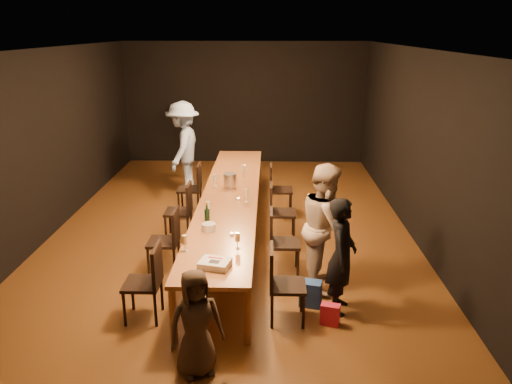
{
  "coord_description": "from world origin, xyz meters",
  "views": [
    {
      "loc": [
        0.62,
        -7.56,
        3.29
      ],
      "look_at": [
        0.43,
        -0.6,
        1.0
      ],
      "focal_mm": 35.0,
      "sensor_mm": 36.0,
      "label": 1
    }
  ],
  "objects_px": {
    "chair_right_0": "(288,285)",
    "chair_left_1": "(163,241)",
    "table": "(230,198)",
    "plate_stack": "(209,227)",
    "chair_right_2": "(283,212)",
    "champagne_bottle": "(207,213)",
    "chair_right_3": "(281,189)",
    "birthday_cake": "(215,264)",
    "chair_left_2": "(178,211)",
    "chair_left_0": "(142,283)",
    "woman_tan": "(326,226)",
    "man_blue": "(183,147)",
    "woman_birthday": "(341,256)",
    "chair_left_3": "(189,189)",
    "chair_right_1": "(285,242)",
    "child": "(196,323)",
    "ice_bucket": "(230,180)"
  },
  "relations": [
    {
      "from": "chair_left_0",
      "to": "birthday_cake",
      "type": "xyz_separation_m",
      "value": [
        0.87,
        -0.13,
        0.32
      ]
    },
    {
      "from": "chair_left_0",
      "to": "woman_tan",
      "type": "distance_m",
      "value": 2.41
    },
    {
      "from": "chair_left_3",
      "to": "plate_stack",
      "type": "height_order",
      "value": "chair_left_3"
    },
    {
      "from": "chair_right_1",
      "to": "child",
      "type": "relative_size",
      "value": 0.83
    },
    {
      "from": "chair_right_0",
      "to": "plate_stack",
      "type": "height_order",
      "value": "chair_right_0"
    },
    {
      "from": "chair_right_0",
      "to": "champagne_bottle",
      "type": "height_order",
      "value": "champagne_bottle"
    },
    {
      "from": "chair_left_1",
      "to": "woman_birthday",
      "type": "xyz_separation_m",
      "value": [
        2.34,
        -0.95,
        0.26
      ]
    },
    {
      "from": "table",
      "to": "chair_left_1",
      "type": "height_order",
      "value": "chair_left_1"
    },
    {
      "from": "child",
      "to": "birthday_cake",
      "type": "height_order",
      "value": "child"
    },
    {
      "from": "chair_right_2",
      "to": "chair_right_3",
      "type": "height_order",
      "value": "same"
    },
    {
      "from": "chair_right_3",
      "to": "champagne_bottle",
      "type": "distance_m",
      "value": 2.68
    },
    {
      "from": "chair_right_0",
      "to": "woman_birthday",
      "type": "height_order",
      "value": "woman_birthday"
    },
    {
      "from": "chair_left_0",
      "to": "plate_stack",
      "type": "bearing_deg",
      "value": -37.13
    },
    {
      "from": "chair_right_3",
      "to": "birthday_cake",
      "type": "distance_m",
      "value": 3.83
    },
    {
      "from": "chair_right_2",
      "to": "chair_left_3",
      "type": "bearing_deg",
      "value": -125.22
    },
    {
      "from": "child",
      "to": "birthday_cake",
      "type": "distance_m",
      "value": 0.87
    },
    {
      "from": "chair_right_3",
      "to": "child",
      "type": "distance_m",
      "value": 4.66
    },
    {
      "from": "chair_right_3",
      "to": "chair_left_2",
      "type": "relative_size",
      "value": 1.0
    },
    {
      "from": "woman_birthday",
      "to": "man_blue",
      "type": "bearing_deg",
      "value": 42.55
    },
    {
      "from": "champagne_bottle",
      "to": "man_blue",
      "type": "bearing_deg",
      "value": 104.2
    },
    {
      "from": "chair_left_2",
      "to": "woman_tan",
      "type": "distance_m",
      "value": 2.72
    },
    {
      "from": "table",
      "to": "plate_stack",
      "type": "height_order",
      "value": "plate_stack"
    },
    {
      "from": "chair_right_0",
      "to": "chair_left_1",
      "type": "height_order",
      "value": "same"
    },
    {
      "from": "table",
      "to": "chair_right_2",
      "type": "xyz_separation_m",
      "value": [
        0.85,
        0.0,
        -0.24
      ]
    },
    {
      "from": "chair_right_1",
      "to": "chair_left_1",
      "type": "distance_m",
      "value": 1.7
    },
    {
      "from": "chair_right_3",
      "to": "plate_stack",
      "type": "bearing_deg",
      "value": -20.63
    },
    {
      "from": "ice_bucket",
      "to": "chair_right_1",
      "type": "bearing_deg",
      "value": -61.45
    },
    {
      "from": "chair_left_1",
      "to": "champagne_bottle",
      "type": "distance_m",
      "value": 0.77
    },
    {
      "from": "chair_right_2",
      "to": "woman_tan",
      "type": "relative_size",
      "value": 0.55
    },
    {
      "from": "plate_stack",
      "to": "woman_birthday",
      "type": "bearing_deg",
      "value": -21.64
    },
    {
      "from": "chair_left_3",
      "to": "chair_right_0",
      "type": "bearing_deg",
      "value": -154.72
    },
    {
      "from": "woman_birthday",
      "to": "birthday_cake",
      "type": "bearing_deg",
      "value": 117.24
    },
    {
      "from": "man_blue",
      "to": "chair_right_3",
      "type": "bearing_deg",
      "value": 64.5
    },
    {
      "from": "chair_right_1",
      "to": "man_blue",
      "type": "distance_m",
      "value": 4.2
    },
    {
      "from": "chair_right_2",
      "to": "chair_left_1",
      "type": "distance_m",
      "value": 2.08
    },
    {
      "from": "plate_stack",
      "to": "chair_right_0",
      "type": "bearing_deg",
      "value": -41.74
    },
    {
      "from": "chair_right_3",
      "to": "birthday_cake",
      "type": "bearing_deg",
      "value": -12.47
    },
    {
      "from": "child",
      "to": "table",
      "type": "bearing_deg",
      "value": 64.88
    },
    {
      "from": "birthday_cake",
      "to": "champagne_bottle",
      "type": "distance_m",
      "value": 1.34
    },
    {
      "from": "chair_left_0",
      "to": "champagne_bottle",
      "type": "xyz_separation_m",
      "value": [
        0.63,
        1.18,
        0.44
      ]
    },
    {
      "from": "chair_left_2",
      "to": "man_blue",
      "type": "height_order",
      "value": "man_blue"
    },
    {
      "from": "chair_right_3",
      "to": "chair_left_2",
      "type": "xyz_separation_m",
      "value": [
        -1.7,
        -1.2,
        0.0
      ]
    },
    {
      "from": "chair_left_0",
      "to": "chair_left_1",
      "type": "distance_m",
      "value": 1.2
    },
    {
      "from": "chair_left_0",
      "to": "chair_left_1",
      "type": "relative_size",
      "value": 1.0
    },
    {
      "from": "woman_tan",
      "to": "man_blue",
      "type": "bearing_deg",
      "value": 34.94
    },
    {
      "from": "plate_stack",
      "to": "chair_left_0",
      "type": "bearing_deg",
      "value": -127.13
    },
    {
      "from": "chair_right_0",
      "to": "chair_left_3",
      "type": "height_order",
      "value": "same"
    },
    {
      "from": "chair_right_0",
      "to": "man_blue",
      "type": "distance_m",
      "value": 5.28
    },
    {
      "from": "woman_tan",
      "to": "champagne_bottle",
      "type": "xyz_separation_m",
      "value": [
        -1.59,
        0.31,
        0.06
      ]
    },
    {
      "from": "chair_left_2",
      "to": "chair_left_3",
      "type": "distance_m",
      "value": 1.2
    }
  ]
}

